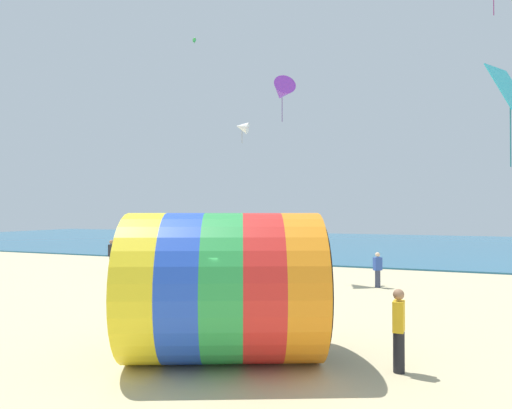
{
  "coord_description": "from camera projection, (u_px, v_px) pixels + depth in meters",
  "views": [
    {
      "loc": [
        5.28,
        -9.26,
        3.42
      ],
      "look_at": [
        0.7,
        2.21,
        3.61
      ],
      "focal_mm": 32.0,
      "sensor_mm": 36.0,
      "label": 1
    }
  ],
  "objects": [
    {
      "name": "kite_purple_delta",
      "position": [
        282.0,
        92.0,
        23.35
      ],
      "size": [
        1.8,
        1.89,
        2.31
      ],
      "color": "purple"
    },
    {
      "name": "kite_white_delta",
      "position": [
        242.0,
        127.0,
        23.63
      ],
      "size": [
        0.85,
        0.76,
        1.2
      ],
      "color": "white"
    },
    {
      "name": "kite_cyan_diamond",
      "position": [
        510.0,
        93.0,
        12.53
      ],
      "size": [
        1.35,
        1.46,
        2.86
      ],
      "color": "#2DB2C6"
    },
    {
      "name": "giant_inflatable_tube",
      "position": [
        225.0,
        287.0,
        10.47
      ],
      "size": [
        5.35,
        4.85,
        3.38
      ],
      "color": "yellow",
      "rests_on": "ground"
    },
    {
      "name": "bystander_near_water",
      "position": [
        111.0,
        255.0,
        25.69
      ],
      "size": [
        0.26,
        0.38,
        1.81
      ],
      "color": "#383D56",
      "rests_on": "ground"
    },
    {
      "name": "kite_handler",
      "position": [
        399.0,
        329.0,
        9.67
      ],
      "size": [
        0.24,
        0.37,
        1.77
      ],
      "color": "black",
      "rests_on": "ground"
    },
    {
      "name": "ground_plane",
      "position": [
        192.0,
        360.0,
        10.5
      ],
      "size": [
        120.0,
        120.0,
        0.0
      ],
      "primitive_type": "plane",
      "color": "#CCBA8C"
    },
    {
      "name": "sea",
      "position": [
        382.0,
        244.0,
        46.37
      ],
      "size": [
        120.0,
        40.0,
        0.1
      ],
      "primitive_type": "cube",
      "color": "#236084",
      "rests_on": "ground"
    },
    {
      "name": "kite_green_parafoil",
      "position": [
        194.0,
        40.0,
        30.24
      ],
      "size": [
        0.59,
        0.7,
        0.35
      ],
      "color": "green"
    },
    {
      "name": "bystander_mid_beach",
      "position": [
        378.0,
        270.0,
        20.45
      ],
      "size": [
        0.41,
        0.41,
        1.58
      ],
      "color": "#383D56",
      "rests_on": "ground"
    }
  ]
}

